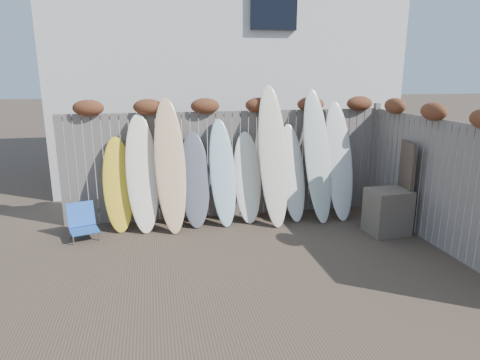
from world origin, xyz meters
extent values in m
plane|color=#493A2D|center=(0.00, 0.00, 0.00)|extent=(80.00, 80.00, 0.00)
cube|color=slate|center=(0.00, 2.40, 1.00)|extent=(6.00, 0.10, 2.00)
cube|color=slate|center=(3.00, 2.40, 1.05)|extent=(0.10, 0.10, 2.10)
ellipsoid|color=brown|center=(-2.40, 2.36, 2.10)|extent=(0.52, 0.28, 0.28)
ellipsoid|color=brown|center=(-1.40, 2.36, 2.10)|extent=(0.52, 0.28, 0.28)
ellipsoid|color=brown|center=(-0.40, 2.36, 2.10)|extent=(0.52, 0.28, 0.28)
ellipsoid|color=brown|center=(0.60, 2.36, 2.10)|extent=(0.52, 0.28, 0.28)
ellipsoid|color=brown|center=(1.60, 2.36, 2.10)|extent=(0.52, 0.28, 0.28)
ellipsoid|color=brown|center=(2.60, 2.36, 2.10)|extent=(0.52, 0.28, 0.28)
cube|color=slate|center=(3.00, 0.20, 1.00)|extent=(0.10, 4.40, 2.00)
ellipsoid|color=brown|center=(2.96, 0.60, 2.10)|extent=(0.28, 0.56, 0.28)
ellipsoid|color=brown|center=(2.96, 1.70, 2.10)|extent=(0.28, 0.56, 0.28)
cube|color=silver|center=(0.50, 6.50, 3.00)|extent=(8.00, 5.00, 6.00)
cube|color=#2259AE|center=(-2.54, 1.64, 0.16)|extent=(0.53, 0.50, 0.03)
cube|color=blue|center=(-2.60, 1.84, 0.38)|extent=(0.46, 0.26, 0.40)
cylinder|color=#A0A0A7|center=(-2.68, 1.43, 0.08)|extent=(0.03, 0.03, 0.16)
cylinder|color=#AEADB5|center=(-2.78, 1.74, 0.08)|extent=(0.03, 0.03, 0.16)
cylinder|color=#A2A3A9|center=(-2.29, 1.55, 0.08)|extent=(0.03, 0.03, 0.16)
cylinder|color=#A3A3AA|center=(-2.40, 1.86, 0.08)|extent=(0.03, 0.03, 0.16)
cube|color=brown|center=(2.52, 0.91, 0.38)|extent=(0.69, 0.59, 0.77)
cube|color=#423328|center=(2.94, 1.22, 0.77)|extent=(0.34, 1.00, 1.54)
ellipsoid|color=yellow|center=(-1.98, 2.06, 0.81)|extent=(0.55, 0.61, 1.61)
ellipsoid|color=white|center=(-1.56, 2.00, 1.00)|extent=(0.60, 0.75, 2.00)
ellipsoid|color=#FFAB8B|center=(-1.08, 1.93, 1.14)|extent=(0.58, 0.83, 2.28)
ellipsoid|color=#575A68|center=(-0.65, 2.02, 0.83)|extent=(0.53, 0.61, 1.67)
ellipsoid|color=#A5CCD6|center=(-0.15, 2.01, 0.94)|extent=(0.51, 0.70, 1.88)
ellipsoid|color=white|center=(0.31, 2.06, 0.82)|extent=(0.51, 0.60, 1.64)
ellipsoid|color=beige|center=(0.75, 1.89, 1.24)|extent=(0.53, 0.87, 2.48)
ellipsoid|color=white|center=(1.16, 1.99, 0.88)|extent=(0.51, 0.67, 1.76)
ellipsoid|color=silver|center=(1.61, 1.92, 1.20)|extent=(0.55, 0.87, 2.40)
ellipsoid|color=silver|center=(2.04, 1.93, 1.08)|extent=(0.52, 0.76, 2.17)
camera|label=1|loc=(-1.36, -5.36, 2.73)|focal=32.00mm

